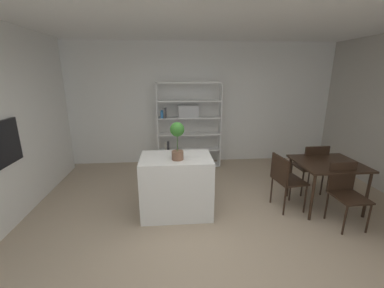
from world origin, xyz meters
The scene contains 11 objects.
ground_plane centered at (0.00, 0.00, 0.00)m, with size 9.40×9.40×0.00m, color tan.
ceiling_slab centered at (0.00, 0.00, 2.82)m, with size 6.83×6.14×0.06m.
back_partition centered at (0.00, 3.04, 1.39)m, with size 6.83×0.06×2.79m, color white.
built_in_oven centered at (-2.69, 0.58, 1.21)m, with size 0.06×0.59×0.61m.
kitchen_island centered at (-0.41, 0.66, 0.46)m, with size 1.05×0.71×0.91m, color white.
potted_plant_on_island centered at (-0.39, 0.55, 1.24)m, with size 0.20×0.20×0.54m.
open_bookshelf centered at (-0.11, 2.68, 1.04)m, with size 1.43×0.30×1.91m.
dining_table centered at (1.97, 0.65, 0.67)m, with size 0.97×0.86×0.76m.
dining_chair_island_side centered at (1.28, 0.64, 0.54)m, with size 0.47×0.50×0.88m.
dining_chair_near centered at (1.97, 0.19, 0.53)m, with size 0.42×0.45×0.89m.
dining_chair_far centered at (1.97, 1.10, 0.55)m, with size 0.45×0.47×0.92m.
Camera 1 is at (-0.47, -2.81, 2.10)m, focal length 23.24 mm.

